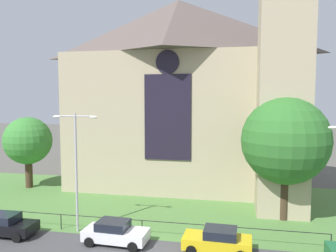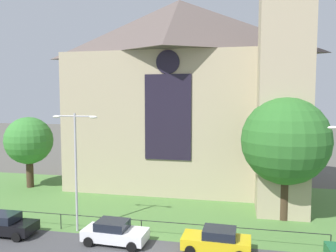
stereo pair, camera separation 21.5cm
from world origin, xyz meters
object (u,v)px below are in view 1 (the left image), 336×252
streetlamp_near (76,157)px  tree_left_far (28,141)px  church_building (184,91)px  tree_right_near (285,141)px  parked_car_black (5,225)px  parked_car_yellow (218,240)px  parked_car_white (115,232)px

streetlamp_near → tree_left_far: bearing=136.2°
church_building → tree_right_near: church_building is taller
tree_right_near → parked_car_black: 21.38m
tree_left_far → parked_car_black: bearing=-63.5°
church_building → parked_car_yellow: bearing=-74.2°
parked_car_yellow → church_building: bearing=-72.0°
tree_left_far → tree_right_near: (25.23, -4.54, 1.22)m
parked_car_black → church_building: bearing=57.5°
parked_car_black → parked_car_white: bearing=1.3°
tree_left_far → parked_car_white: size_ratio=1.75×
tree_right_near → parked_car_yellow: bearing=-124.9°
streetlamp_near → parked_car_black: 6.74m
tree_left_far → streetlamp_near: streetlamp_near is taller
tree_left_far → parked_car_white: tree_left_far is taller
church_building → tree_right_near: size_ratio=2.70×
tree_left_far → tree_right_near: tree_right_near is taller
tree_left_far → parked_car_yellow: size_ratio=1.76×
streetlamp_near → parked_car_yellow: bearing=-7.6°
tree_left_far → tree_right_near: 25.66m
tree_right_near → streetlamp_near: tree_right_near is taller
church_building → parked_car_yellow: church_building is taller
streetlamp_near → tree_right_near: bearing=20.4°
parked_car_black → parked_car_yellow: same height
church_building → parked_car_black: 21.34m
tree_right_near → streetlamp_near: (-14.78, -5.48, -0.82)m
tree_right_near → parked_car_black: tree_right_near is taller
tree_right_near → church_building: bearing=135.7°
tree_right_near → parked_car_yellow: tree_right_near is taller
parked_car_white → parked_car_yellow: (6.66, 0.09, 0.00)m
streetlamp_near → parked_car_white: (3.37, -1.42, -4.62)m
tree_right_near → streetlamp_near: 15.79m
tree_left_far → parked_car_black: (5.83, -11.67, -4.23)m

